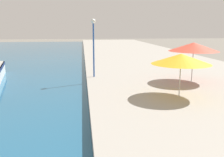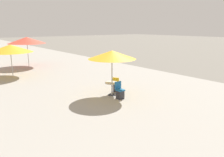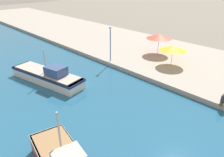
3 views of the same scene
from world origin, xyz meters
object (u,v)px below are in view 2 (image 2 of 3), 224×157
cafe_umbrella_striped (27,40)px  cafe_umbrella_pink (112,55)px  cafe_table (112,86)px  cafe_chair_right (117,86)px  cafe_chair_left (120,93)px  cafe_umbrella_white (10,48)px

cafe_umbrella_striped → cafe_umbrella_pink: bearing=-87.6°
cafe_umbrella_pink → cafe_table: 1.78m
cafe_chair_right → cafe_chair_left: bearing=-61.1°
cafe_umbrella_white → cafe_chair_right: size_ratio=3.69×
cafe_umbrella_pink → cafe_umbrella_white: 9.31m
cafe_table → cafe_umbrella_pink: bearing=-129.4°
cafe_chair_left → cafe_chair_right: same height
cafe_umbrella_striped → cafe_chair_left: size_ratio=3.93×
cafe_umbrella_pink → cafe_chair_left: 2.08m
cafe_umbrella_striped → cafe_table: 12.70m
cafe_umbrella_white → cafe_table: size_ratio=4.19×
cafe_table → cafe_chair_right: cafe_chair_right is taller
cafe_table → cafe_chair_right: size_ratio=0.88×
cafe_umbrella_striped → cafe_chair_right: (1.25, -12.18, -2.21)m
cafe_umbrella_white → cafe_chair_left: (3.05, -9.43, -1.85)m
cafe_umbrella_white → cafe_chair_left: bearing=-72.1°
cafe_umbrella_pink → cafe_umbrella_white: size_ratio=0.77×
cafe_umbrella_striped → cafe_chair_right: cafe_umbrella_striped is taller
cafe_umbrella_white → cafe_umbrella_striped: size_ratio=0.94×
cafe_umbrella_white → cafe_chair_left: cafe_umbrella_white is taller
cafe_umbrella_striped → cafe_umbrella_white: bearing=-122.9°
cafe_chair_left → cafe_chair_right: 1.27m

